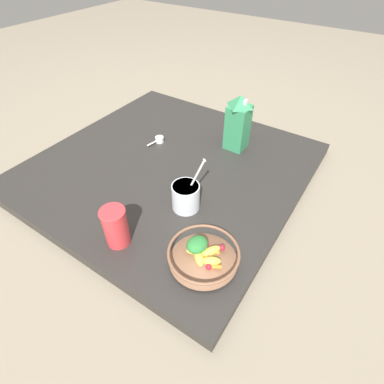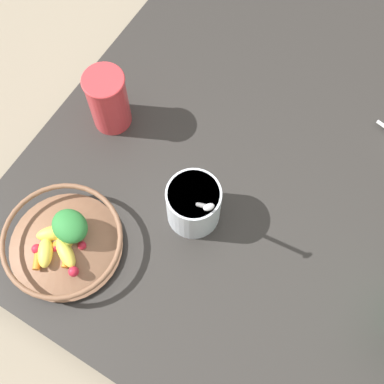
# 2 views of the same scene
# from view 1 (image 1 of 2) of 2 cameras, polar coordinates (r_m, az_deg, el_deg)

# --- Properties ---
(ground_plane) EXTENTS (6.00, 6.00, 0.00)m
(ground_plane) POSITION_cam_1_polar(r_m,az_deg,el_deg) (1.40, -4.28, 3.79)
(ground_plane) COLOR gray
(countertop) EXTENTS (1.13, 1.13, 0.05)m
(countertop) POSITION_cam_1_polar(r_m,az_deg,el_deg) (1.38, -4.33, 4.58)
(countertop) COLOR #2D2B28
(countertop) RESTS_ON ground_plane
(fruit_bowl) EXTENTS (0.23, 0.23, 0.09)m
(fruit_bowl) POSITION_cam_1_polar(r_m,az_deg,el_deg) (0.97, 2.16, -11.87)
(fruit_bowl) COLOR brown
(fruit_bowl) RESTS_ON countertop
(milk_carton) EXTENTS (0.09, 0.09, 0.26)m
(milk_carton) POSITION_cam_1_polar(r_m,az_deg,el_deg) (1.42, 8.78, 12.96)
(milk_carton) COLOR #338C59
(milk_carton) RESTS_ON countertop
(yogurt_tub) EXTENTS (0.12, 0.11, 0.21)m
(yogurt_tub) POSITION_cam_1_polar(r_m,az_deg,el_deg) (1.11, -1.18, -0.65)
(yogurt_tub) COLOR silver
(yogurt_tub) RESTS_ON countertop
(drinking_cup) EXTENTS (0.09, 0.09, 0.15)m
(drinking_cup) POSITION_cam_1_polar(r_m,az_deg,el_deg) (1.02, -14.36, -6.30)
(drinking_cup) COLOR #DB383D
(drinking_cup) RESTS_ON countertop
(measuring_scoop) EXTENTS (0.10, 0.04, 0.03)m
(measuring_scoop) POSITION_cam_1_polar(r_m,az_deg,el_deg) (1.51, -6.30, 9.87)
(measuring_scoop) COLOR white
(measuring_scoop) RESTS_ON countertop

